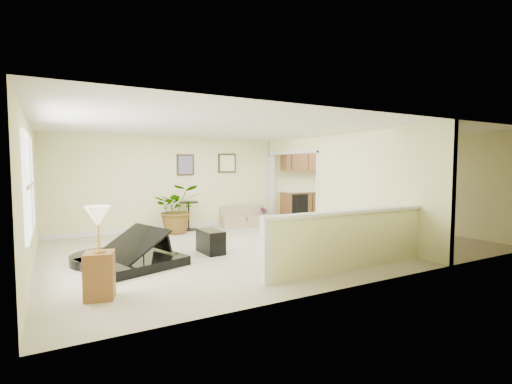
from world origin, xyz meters
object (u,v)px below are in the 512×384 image
palm_plant (178,209)px  accent_table (189,212)px  loveseat (244,216)px  piano_bench (211,242)px  lamp_stand (99,260)px  small_plant (264,217)px  piano (128,231)px

palm_plant → accent_table: bearing=37.3°
loveseat → palm_plant: size_ratio=1.11×
piano_bench → lamp_stand: bearing=-143.1°
small_plant → palm_plant: bearing=-177.9°
piano_bench → accent_table: accent_table is taller
small_plant → piano: bearing=-148.2°
piano → loveseat: (3.70, 2.80, -0.31)m
accent_table → small_plant: accent_table is taller
accent_table → lamp_stand: (-2.70, -4.40, 0.02)m
palm_plant → lamp_stand: palm_plant is taller
palm_plant → lamp_stand: (-2.30, -4.10, -0.11)m
accent_table → lamp_stand: size_ratio=0.64×
loveseat → small_plant: loveseat is taller
accent_table → piano_bench: bearing=-100.0°
piano → small_plant: piano is taller
palm_plant → lamp_stand: bearing=-119.3°
palm_plant → small_plant: palm_plant is taller
piano_bench → palm_plant: palm_plant is taller
piano_bench → small_plant: small_plant is taller
loveseat → lamp_stand: bearing=-122.5°
piano → accent_table: bearing=36.3°
accent_table → palm_plant: 0.51m
loveseat → lamp_stand: size_ratio=1.22×
piano_bench → palm_plant: size_ratio=0.52×
piano_bench → lamp_stand: lamp_stand is taller
piano → small_plant: bearing=14.0°
small_plant → lamp_stand: lamp_stand is taller
accent_table → palm_plant: bearing=-142.7°
accent_table → loveseat: bearing=-2.1°
piano_bench → lamp_stand: size_ratio=0.57×
piano_bench → accent_table: bearing=80.0°
palm_plant → loveseat: bearing=6.8°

